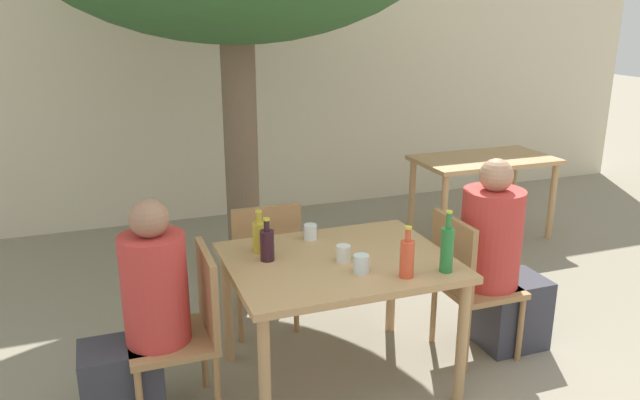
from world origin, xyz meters
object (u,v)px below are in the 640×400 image
object	(u,v)px
person_seated_1	(500,266)
green_bottle_0	(447,248)
dining_table_front	(339,273)
drinking_glass_1	(343,253)
wine_bottle_1	(267,244)
patio_chair_0	(188,324)
oil_cruet_2	(259,236)
drinking_glass_0	(361,264)
patio_chair_1	(467,278)
drinking_glass_2	(310,232)
patio_chair_2	(263,259)
soda_bottle_3	(407,258)
dining_table_back	(484,169)
person_seated_0	(140,328)

from	to	relation	value
person_seated_1	green_bottle_0	xyz separation A→B (m)	(-0.61, -0.35, 0.33)
dining_table_front	drinking_glass_1	distance (m)	0.14
wine_bottle_1	patio_chair_0	bearing A→B (deg)	-166.33
oil_cruet_2	drinking_glass_0	size ratio (longest dim) A/B	2.56
dining_table_front	patio_chair_0	bearing A→B (deg)	180.00
dining_table_front	patio_chair_1	xyz separation A→B (m)	(0.84, 0.00, -0.16)
dining_table_front	wine_bottle_1	distance (m)	0.43
drinking_glass_0	drinking_glass_2	distance (m)	0.56
green_bottle_0	patio_chair_2	bearing A→B (deg)	123.31
drinking_glass_1	patio_chair_2	bearing A→B (deg)	108.32
dining_table_front	drinking_glass_0	distance (m)	0.26
green_bottle_0	wine_bottle_1	world-z (taller)	green_bottle_0
patio_chair_0	drinking_glass_1	world-z (taller)	patio_chair_0
patio_chair_1	soda_bottle_3	bearing A→B (deg)	119.63
dining_table_back	drinking_glass_1	bearing A→B (deg)	-139.58
person_seated_0	oil_cruet_2	size ratio (longest dim) A/B	4.89
green_bottle_0	oil_cruet_2	distance (m)	1.03
patio_chair_1	drinking_glass_1	xyz separation A→B (m)	(-0.83, -0.04, 0.29)
green_bottle_0	drinking_glass_0	world-z (taller)	green_bottle_0
patio_chair_0	person_seated_1	distance (m)	1.91
person_seated_1	oil_cruet_2	bearing A→B (deg)	80.49
patio_chair_2	drinking_glass_1	bearing A→B (deg)	108.32
dining_table_front	patio_chair_2	bearing A→B (deg)	108.73
dining_table_front	drinking_glass_0	bearing A→B (deg)	-79.51
dining_table_front	patio_chair_0	world-z (taller)	patio_chair_0
oil_cruet_2	drinking_glass_0	world-z (taller)	oil_cruet_2
patio_chair_2	patio_chair_0	bearing A→B (deg)	50.19
soda_bottle_3	drinking_glass_1	world-z (taller)	soda_bottle_3
dining_table_back	drinking_glass_0	world-z (taller)	drinking_glass_0
dining_table_back	soda_bottle_3	distance (m)	2.87
person_seated_1	wine_bottle_1	distance (m)	1.47
patio_chair_1	person_seated_1	xyz separation A→B (m)	(0.23, -0.00, 0.05)
dining_table_back	dining_table_front	bearing A→B (deg)	-140.38
person_seated_1	drinking_glass_2	size ratio (longest dim) A/B	13.72
person_seated_1	wine_bottle_1	world-z (taller)	person_seated_1
patio_chair_2	person_seated_0	world-z (taller)	person_seated_0
patio_chair_0	patio_chair_2	xyz separation A→B (m)	(0.60, 0.72, 0.00)
person_seated_0	patio_chair_1	bearing A→B (deg)	90.00
drinking_glass_2	drinking_glass_1	bearing A→B (deg)	-81.85
patio_chair_0	drinking_glass_0	bearing A→B (deg)	76.26
green_bottle_0	soda_bottle_3	bearing A→B (deg)	177.24
drinking_glass_2	dining_table_front	bearing A→B (deg)	-82.27
green_bottle_0	drinking_glass_2	bearing A→B (deg)	126.09
person_seated_0	drinking_glass_1	distance (m)	1.12
person_seated_1	drinking_glass_2	xyz separation A→B (m)	(-1.11, 0.34, 0.24)
patio_chair_1	patio_chair_2	distance (m)	1.30
person_seated_1	drinking_glass_0	distance (m)	1.08
patio_chair_1	wine_bottle_1	xyz separation A→B (m)	(-1.21, 0.11, 0.34)
green_bottle_0	oil_cruet_2	xyz separation A→B (m)	(-0.84, 0.60, -0.03)
drinking_glass_2	drinking_glass_0	bearing A→B (deg)	-81.19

